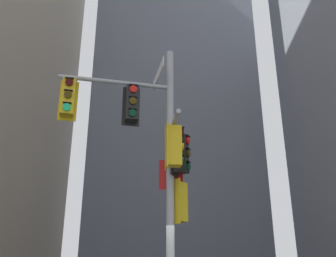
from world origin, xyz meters
name	(u,v)px	position (x,y,z in m)	size (l,w,h in m)	color
building_mid_block	(176,3)	(-0.31, 21.16, 26.31)	(12.44, 12.44, 52.61)	slate
signal_pole_assembly	(153,151)	(-0.43, -0.24, 4.36)	(3.50, 2.28, 7.45)	#9EA0A3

